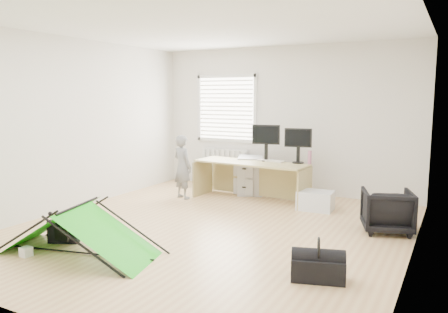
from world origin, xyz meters
The scene contains 18 objects.
ground centered at (0.00, 0.00, 0.00)m, with size 5.50×5.50×0.00m, color tan.
back_wall centered at (0.00, 2.75, 1.35)m, with size 5.00×0.02×2.70m, color silver.
window centered at (-1.20, 2.71, 1.55)m, with size 1.20×0.06×1.20m, color silver.
radiator centered at (-1.20, 2.67, 0.45)m, with size 1.00×0.12×0.60m, color silver.
desk centered at (-0.23, 1.79, 0.33)m, with size 1.96×0.62×0.67m, color tan.
filing_cabinet centered at (-0.46, 2.27, 0.34)m, with size 0.44×0.59×0.69m, color #9A9C9F.
monitor_left centered at (-0.05, 2.05, 0.90)m, with size 0.48×0.11×0.46m, color black.
monitor_right centered at (0.53, 2.05, 0.89)m, with size 0.45×0.10×0.43m, color black.
keyboard centered at (0.05, 2.02, 0.68)m, with size 0.48×0.17×0.02m, color beige.
thermos centered at (0.72, 2.07, 0.78)m, with size 0.06×0.06×0.22m, color #A95E7D.
office_chair centered at (2.12, 1.03, 0.29)m, with size 0.61×0.63×0.57m, color black.
person centered at (-1.34, 1.35, 0.56)m, with size 0.41×0.27×1.12m, color slate.
kite centered at (-0.84, -1.51, 0.28)m, with size 1.83×0.80×0.57m, color #17B311, non-canonical shape.
storage_crate centered at (0.96, 1.68, 0.15)m, with size 0.54×0.38×0.30m, color silver.
tote_bag centered at (-1.57, 2.36, 0.19)m, with size 0.32×0.14×0.38m, color #1E8676.
laptop_bag centered at (-1.31, -1.33, 0.14)m, with size 0.37×0.11×0.28m, color black.
white_box centered at (-1.32, -1.86, 0.05)m, with size 0.11×0.11×0.11m, color silver.
duffel_bag centered at (1.76, -0.91, 0.11)m, with size 0.52×0.26×0.23m, color black.
Camera 1 is at (2.89, -4.94, 1.79)m, focal length 35.00 mm.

